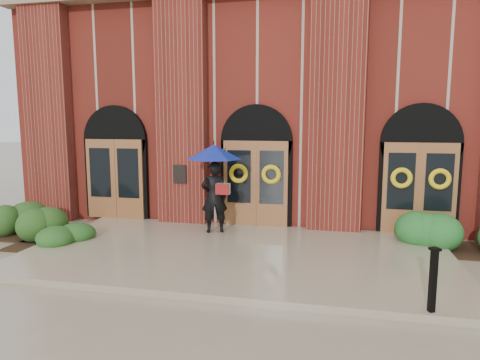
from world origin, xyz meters
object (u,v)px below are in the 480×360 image
(man_with_umbrella, at_px, (214,171))
(hedge_wall_left, at_px, (25,221))
(hedge_wall_right, at_px, (463,234))
(metal_post, at_px, (433,278))

(man_with_umbrella, relative_size, hedge_wall_left, 0.74)
(hedge_wall_left, distance_m, hedge_wall_right, 11.73)
(man_with_umbrella, relative_size, hedge_wall_right, 0.71)
(man_with_umbrella, xyz_separation_m, hedge_wall_right, (6.38, 0.12, -1.42))
(hedge_wall_left, xyz_separation_m, hedge_wall_right, (11.68, 1.07, 0.02))
(man_with_umbrella, relative_size, metal_post, 2.27)
(metal_post, distance_m, hedge_wall_right, 4.47)
(hedge_wall_left, relative_size, hedge_wall_right, 0.96)
(man_with_umbrella, bearing_deg, hedge_wall_left, -11.19)
(metal_post, distance_m, hedge_wall_left, 10.58)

